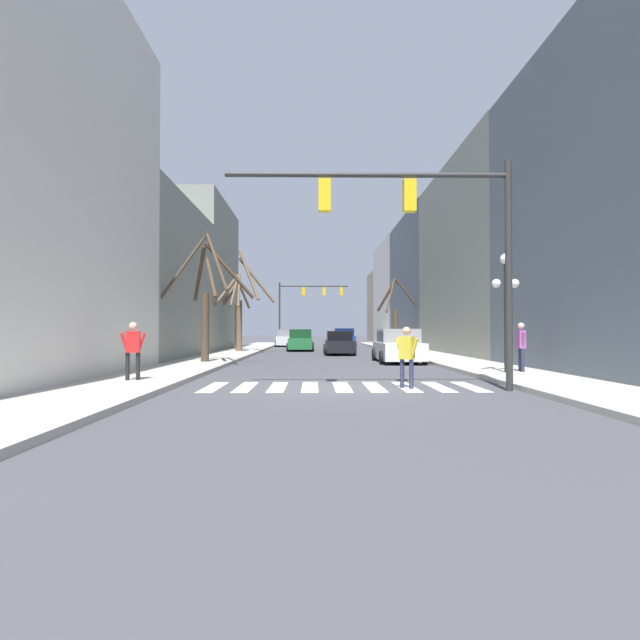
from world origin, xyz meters
TOP-DOWN VIEW (x-y plane):
  - ground_plane at (0.00, 0.00)m, footprint 240.00×240.00m
  - sidewalk_left at (-6.05, 0.00)m, footprint 2.92×90.00m
  - sidewalk_right at (6.05, 0.00)m, footprint 2.92×90.00m
  - building_row_left at (-10.51, 11.47)m, footprint 6.00×36.59m
  - building_row_right at (10.51, 28.34)m, footprint 6.00×69.70m
  - crosswalk_stripes at (-0.00, 0.23)m, footprint 7.65×2.60m
  - traffic_signal_near at (2.10, -0.73)m, footprint 7.56×0.28m
  - traffic_signal_far at (-1.73, 37.93)m, footprint 7.20×0.28m
  - street_lamp_right_corner at (5.80, 3.24)m, footprint 0.95×0.36m
  - car_parked_right_far at (3.37, 10.77)m, footprint 2.21×4.71m
  - car_at_intersection at (0.86, 18.90)m, footprint 1.98×4.80m
  - car_parked_left_far at (2.06, 33.51)m, footprint 2.17×4.38m
  - car_parked_right_mid at (-1.79, 24.70)m, footprint 2.04×4.55m
  - car_parked_right_near at (-3.46, 34.91)m, footprint 2.02×4.30m
  - pedestrian_on_right_sidewalk at (6.46, 3.57)m, footprint 0.26×0.74m
  - pedestrian_waiting_at_curb at (1.75, -0.15)m, footprint 0.59×0.55m
  - pedestrian_crossing_street at (-6.03, 0.74)m, footprint 0.72×0.30m
  - street_tree_right_mid at (-5.80, 20.72)m, footprint 4.01×1.92m
  - street_tree_left_far at (-6.76, 23.99)m, footprint 2.93×3.12m
  - street_tree_right_near at (-5.71, 9.22)m, footprint 4.04×3.43m
  - street_tree_left_mid at (5.71, 25.89)m, footprint 3.87×3.07m

SIDE VIEW (x-z plane):
  - ground_plane at x=0.00m, z-range 0.00..0.00m
  - crosswalk_stripes at x=0.00m, z-range 0.00..0.01m
  - sidewalk_left at x=-6.05m, z-range 0.00..0.15m
  - sidewalk_right at x=6.05m, z-range 0.00..0.15m
  - car_at_intersection at x=0.86m, z-range -0.04..1.49m
  - car_parked_right_near at x=-3.46m, z-range -0.06..1.60m
  - car_parked_right_mid at x=-1.79m, z-range -0.05..1.60m
  - car_parked_right_far at x=3.37m, z-range -0.05..1.60m
  - car_parked_left_far at x=2.06m, z-range -0.06..1.70m
  - pedestrian_waiting_at_curb at x=1.75m, z-range 0.15..1.84m
  - pedestrian_crossing_street at x=-6.03m, z-range 0.30..1.98m
  - pedestrian_on_right_sidewalk at x=6.46m, z-range 0.31..2.01m
  - street_tree_left_mid at x=5.71m, z-range -0.04..5.56m
  - street_tree_left_far at x=-6.76m, z-range 0.12..5.81m
  - street_tree_right_near at x=-5.71m, z-range 0.04..5.99m
  - street_lamp_right_corner at x=5.80m, z-range 1.01..5.08m
  - street_tree_right_mid at x=-5.80m, z-range -0.26..6.78m
  - traffic_signal_near at x=2.10m, z-range 1.42..7.50m
  - traffic_signal_far at x=-1.73m, z-range 1.61..8.18m
  - building_row_left at x=-10.51m, z-range -0.85..12.40m
  - building_row_right at x=10.51m, z-range -0.19..12.13m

